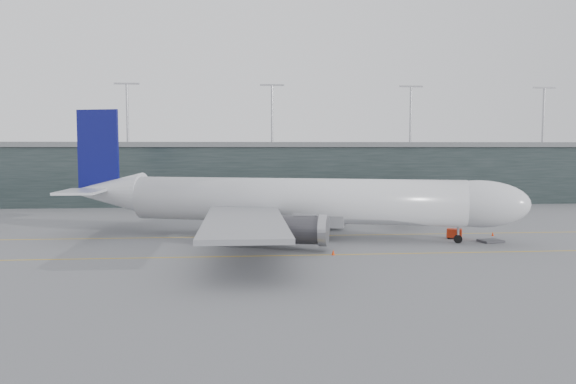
{
  "coord_description": "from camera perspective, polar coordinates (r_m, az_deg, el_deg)",
  "views": [
    {
      "loc": [
        -3.26,
        -91.13,
        13.9
      ],
      "look_at": [
        4.38,
        -4.0,
        6.95
      ],
      "focal_mm": 35.0,
      "sensor_mm": 36.0,
      "label": 1
    }
  ],
  "objects": [
    {
      "name": "uld_c",
      "position": [
        102.79,
        -3.17,
        -2.65
      ],
      "size": [
        2.64,
        2.39,
        1.97
      ],
      "rotation": [
        0.0,
        0.0,
        -0.36
      ],
      "color": "#37363B",
      "rests_on": "ground"
    },
    {
      "name": "taxiline_lead_main",
      "position": [
        112.3,
        -0.75,
        -2.56
      ],
      "size": [
        0.25,
        60.0,
        0.02
      ],
      "primitive_type": "cube",
      "color": "gold",
      "rests_on": "ground"
    },
    {
      "name": "baggage_dolly",
      "position": [
        88.04,
        19.9,
        -4.69
      ],
      "size": [
        3.59,
        3.11,
        0.31
      ],
      "primitive_type": "cube",
      "rotation": [
        0.0,
        0.0,
        0.21
      ],
      "color": "#38383D",
      "rests_on": "ground"
    },
    {
      "name": "uld_a",
      "position": [
        101.41,
        -5.32,
        -2.77
      ],
      "size": [
        2.42,
        2.08,
        1.95
      ],
      "rotation": [
        0.0,
        0.0,
        0.18
      ],
      "color": "#37363B",
      "rests_on": "ground"
    },
    {
      "name": "uld_b",
      "position": [
        103.7,
        -3.92,
        -2.67
      ],
      "size": [
        2.03,
        1.69,
        1.71
      ],
      "rotation": [
        0.0,
        0.0,
        -0.11
      ],
      "color": "#37363B",
      "rests_on": "ground"
    },
    {
      "name": "main_aircraft",
      "position": [
        86.05,
        0.41,
        -0.97
      ],
      "size": [
        70.28,
        64.63,
        20.07
      ],
      "rotation": [
        0.0,
        0.0,
        -0.29
      ],
      "color": "silver",
      "rests_on": "ground"
    },
    {
      "name": "taxiline_a",
      "position": [
        88.29,
        -2.84,
        -4.51
      ],
      "size": [
        160.0,
        0.25,
        0.02
      ],
      "primitive_type": "cube",
      "color": "gold",
      "rests_on": "ground"
    },
    {
      "name": "taxiline_b",
      "position": [
        72.55,
        -2.36,
        -6.5
      ],
      "size": [
        160.0,
        0.25,
        0.02
      ],
      "primitive_type": "cube",
      "color": "gold",
      "rests_on": "ground"
    },
    {
      "name": "cone_wing_stbd",
      "position": [
        73.19,
        4.62,
        -6.13
      ],
      "size": [
        0.45,
        0.45,
        0.71
      ],
      "primitive_type": "cone",
      "color": "#E73B0C",
      "rests_on": "ground"
    },
    {
      "name": "jet_bridge",
      "position": [
        118.43,
        11.11,
        0.0
      ],
      "size": [
        18.05,
        43.67,
        6.27
      ],
      "rotation": [
        0.0,
        0.0,
        -0.38
      ],
      "color": "#2D2D32",
      "rests_on": "ground"
    },
    {
      "name": "cone_wing_port",
      "position": [
        102.34,
        1.96,
        -3.05
      ],
      "size": [
        0.47,
        0.47,
        0.74
      ],
      "primitive_type": "cone",
      "color": "orange",
      "rests_on": "ground"
    },
    {
      "name": "gse_cart",
      "position": [
        89.57,
        16.54,
        -4.03
      ],
      "size": [
        2.59,
        2.2,
        1.5
      ],
      "rotation": [
        0.0,
        0.0,
        -0.43
      ],
      "color": "red",
      "rests_on": "ground"
    },
    {
      "name": "cone_nose",
      "position": [
        94.21,
        20.08,
        -4.02
      ],
      "size": [
        0.41,
        0.41,
        0.65
      ],
      "primitive_type": "cone",
      "color": "#EB380D",
      "rests_on": "ground"
    },
    {
      "name": "cone_tail",
      "position": [
        81.76,
        -8.98,
        -5.08
      ],
      "size": [
        0.39,
        0.39,
        0.61
      ],
      "primitive_type": "cone",
      "color": "#F7510D",
      "rests_on": "ground"
    },
    {
      "name": "ground",
      "position": [
        92.24,
        -2.93,
        -4.13
      ],
      "size": [
        320.0,
        320.0,
        0.0
      ],
      "primitive_type": "plane",
      "color": "slate",
      "rests_on": "ground"
    },
    {
      "name": "terminal",
      "position": [
        149.3,
        -3.76,
        2.13
      ],
      "size": [
        240.0,
        36.0,
        29.0
      ],
      "color": "black",
      "rests_on": "ground"
    }
  ]
}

